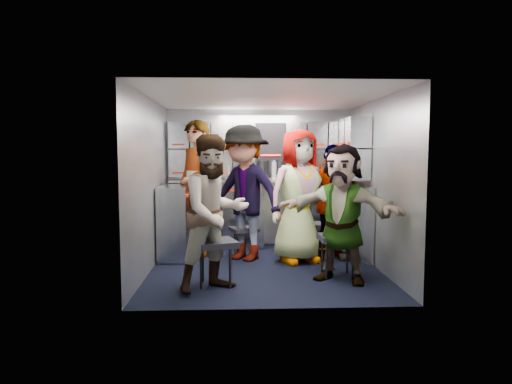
{
  "coord_description": "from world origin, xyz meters",
  "views": [
    {
      "loc": [
        -0.36,
        -5.6,
        1.45
      ],
      "look_at": [
        -0.09,
        0.35,
        0.92
      ],
      "focal_mm": 32.0,
      "sensor_mm": 36.0,
      "label": 1
    }
  ],
  "objects_px": {
    "jump_seat_mid_left": "(244,231)",
    "attendant_arc_e": "(342,213)",
    "attendant_standing": "(196,188)",
    "jump_seat_mid_right": "(328,227)",
    "jump_seat_center": "(297,229)",
    "attendant_arc_b": "(244,193)",
    "attendant_arc_c": "(299,196)",
    "jump_seat_near_right": "(337,240)",
    "attendant_arc_d": "(331,202)",
    "attendant_arc_a": "(215,213)",
    "jump_seat_near_left": "(216,246)"
  },
  "relations": [
    {
      "from": "jump_seat_mid_right",
      "to": "attendant_arc_a",
      "type": "xyz_separation_m",
      "value": [
        -1.49,
        -1.49,
        0.41
      ]
    },
    {
      "from": "jump_seat_center",
      "to": "attendant_arc_e",
      "type": "bearing_deg",
      "value": -72.55
    },
    {
      "from": "jump_seat_mid_right",
      "to": "attendant_arc_d",
      "type": "relative_size",
      "value": 0.3
    },
    {
      "from": "jump_seat_mid_left",
      "to": "attendant_arc_a",
      "type": "distance_m",
      "value": 1.63
    },
    {
      "from": "attendant_arc_b",
      "to": "jump_seat_mid_left",
      "type": "bearing_deg",
      "value": 125.64
    },
    {
      "from": "attendant_arc_d",
      "to": "jump_seat_near_left",
      "type": "bearing_deg",
      "value": -160.07
    },
    {
      "from": "attendant_arc_b",
      "to": "jump_seat_mid_right",
      "type": "bearing_deg",
      "value": 42.45
    },
    {
      "from": "jump_seat_center",
      "to": "attendant_standing",
      "type": "xyz_separation_m",
      "value": [
        -1.38,
        0.27,
        0.54
      ]
    },
    {
      "from": "jump_seat_near_left",
      "to": "attendant_arc_a",
      "type": "bearing_deg",
      "value": -90.0
    },
    {
      "from": "attendant_arc_c",
      "to": "attendant_arc_b",
      "type": "bearing_deg",
      "value": 147.8
    },
    {
      "from": "jump_seat_center",
      "to": "attendant_arc_c",
      "type": "bearing_deg",
      "value": -90.0
    },
    {
      "from": "jump_seat_mid_left",
      "to": "attendant_arc_a",
      "type": "height_order",
      "value": "attendant_arc_a"
    },
    {
      "from": "attendant_arc_d",
      "to": "attendant_standing",
      "type": "bearing_deg",
      "value": 151.97
    },
    {
      "from": "jump_seat_mid_right",
      "to": "jump_seat_near_left",
      "type": "bearing_deg",
      "value": -138.64
    },
    {
      "from": "attendant_arc_a",
      "to": "attendant_arc_d",
      "type": "bearing_deg",
      "value": 8.34
    },
    {
      "from": "jump_seat_mid_right",
      "to": "attendant_arc_c",
      "type": "relative_size",
      "value": 0.27
    },
    {
      "from": "jump_seat_center",
      "to": "attendant_arc_b",
      "type": "bearing_deg",
      "value": -177.32
    },
    {
      "from": "attendant_standing",
      "to": "attendant_arc_a",
      "type": "bearing_deg",
      "value": -27.66
    },
    {
      "from": "attendant_arc_e",
      "to": "attendant_standing",
      "type": "bearing_deg",
      "value": 172.52
    },
    {
      "from": "jump_seat_mid_left",
      "to": "attendant_arc_d",
      "type": "height_order",
      "value": "attendant_arc_d"
    },
    {
      "from": "jump_seat_mid_right",
      "to": "attendant_arc_a",
      "type": "height_order",
      "value": "attendant_arc_a"
    },
    {
      "from": "jump_seat_mid_left",
      "to": "attendant_standing",
      "type": "distance_m",
      "value": 0.9
    },
    {
      "from": "jump_seat_near_right",
      "to": "attendant_arc_d",
      "type": "bearing_deg",
      "value": 83.45
    },
    {
      "from": "jump_seat_mid_left",
      "to": "attendant_arc_e",
      "type": "distance_m",
      "value": 1.7
    },
    {
      "from": "jump_seat_center",
      "to": "jump_seat_mid_left",
      "type": "bearing_deg",
      "value": 168.41
    },
    {
      "from": "jump_seat_near_right",
      "to": "attendant_arc_b",
      "type": "height_order",
      "value": "attendant_arc_b"
    },
    {
      "from": "attendant_arc_c",
      "to": "attendant_arc_d",
      "type": "xyz_separation_m",
      "value": [
        0.45,
        0.11,
        -0.1
      ]
    },
    {
      "from": "jump_seat_near_left",
      "to": "attendant_arc_b",
      "type": "bearing_deg",
      "value": 74.37
    },
    {
      "from": "jump_seat_mid_right",
      "to": "attendant_arc_c",
      "type": "distance_m",
      "value": 0.71
    },
    {
      "from": "jump_seat_near_left",
      "to": "attendant_arc_e",
      "type": "xyz_separation_m",
      "value": [
        1.39,
        0.1,
        0.34
      ]
    },
    {
      "from": "attendant_arc_a",
      "to": "attendant_arc_c",
      "type": "xyz_separation_m",
      "value": [
        1.04,
        1.21,
        0.06
      ]
    },
    {
      "from": "jump_seat_mid_right",
      "to": "jump_seat_mid_left",
      "type": "bearing_deg",
      "value": 177.98
    },
    {
      "from": "jump_seat_center",
      "to": "attendant_arc_b",
      "type": "xyz_separation_m",
      "value": [
        -0.71,
        -0.03,
        0.5
      ]
    },
    {
      "from": "attendant_arc_b",
      "to": "attendant_arc_c",
      "type": "distance_m",
      "value": 0.73
    },
    {
      "from": "jump_seat_center",
      "to": "attendant_arc_a",
      "type": "height_order",
      "value": "attendant_arc_a"
    },
    {
      "from": "jump_seat_mid_left",
      "to": "attendant_arc_c",
      "type": "distance_m",
      "value": 0.94
    },
    {
      "from": "attendant_arc_d",
      "to": "attendant_arc_e",
      "type": "xyz_separation_m",
      "value": [
        -0.1,
        -1.04,
        -0.0
      ]
    },
    {
      "from": "jump_seat_mid_right",
      "to": "attendant_arc_d",
      "type": "height_order",
      "value": "attendant_arc_d"
    },
    {
      "from": "attendant_arc_d",
      "to": "jump_seat_near_right",
      "type": "bearing_deg",
      "value": -113.85
    },
    {
      "from": "attendant_standing",
      "to": "jump_seat_mid_right",
      "type": "bearing_deg",
      "value": 45.61
    },
    {
      "from": "attendant_arc_a",
      "to": "attendant_arc_e",
      "type": "bearing_deg",
      "value": -21.82
    },
    {
      "from": "jump_seat_center",
      "to": "attendant_arc_a",
      "type": "distance_m",
      "value": 1.78
    },
    {
      "from": "attendant_arc_c",
      "to": "jump_seat_center",
      "type": "bearing_deg",
      "value": 69.39
    },
    {
      "from": "jump_seat_near_left",
      "to": "jump_seat_near_right",
      "type": "distance_m",
      "value": 1.42
    },
    {
      "from": "jump_seat_mid_left",
      "to": "attendant_arc_e",
      "type": "xyz_separation_m",
      "value": [
        1.06,
        -1.26,
        0.41
      ]
    },
    {
      "from": "jump_seat_center",
      "to": "jump_seat_near_right",
      "type": "distance_m",
      "value": 0.99
    },
    {
      "from": "jump_seat_near_left",
      "to": "attendant_arc_a",
      "type": "relative_size",
      "value": 0.32
    },
    {
      "from": "attendant_standing",
      "to": "attendant_arc_d",
      "type": "bearing_deg",
      "value": 40.08
    },
    {
      "from": "attendant_standing",
      "to": "attendant_arc_a",
      "type": "distance_m",
      "value": 1.7
    },
    {
      "from": "jump_seat_center",
      "to": "jump_seat_mid_right",
      "type": "xyz_separation_m",
      "value": [
        0.45,
        0.11,
        0.0
      ]
    }
  ]
}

